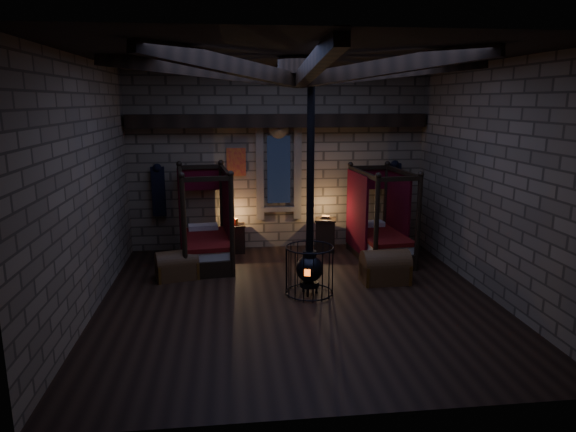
{
  "coord_description": "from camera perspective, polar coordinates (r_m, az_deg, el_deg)",
  "views": [
    {
      "loc": [
        -1.18,
        -8.58,
        3.51
      ],
      "look_at": [
        -0.11,
        0.6,
        1.42
      ],
      "focal_mm": 32.0,
      "sensor_mm": 36.0,
      "label": 1
    }
  ],
  "objects": [
    {
      "name": "nightstand_right",
      "position": [
        12.2,
        4.18,
        -2.06
      ],
      "size": [
        0.58,
        0.56,
        0.85
      ],
      "rotation": [
        0.0,
        0.0,
        -0.22
      ],
      "color": "black",
      "rests_on": "ground"
    },
    {
      "name": "bed_left",
      "position": [
        11.36,
        -9.17,
        -2.72
      ],
      "size": [
        1.26,
        2.08,
        2.07
      ],
      "rotation": [
        0.0,
        0.0,
        0.11
      ],
      "color": "black",
      "rests_on": "ground"
    },
    {
      "name": "room",
      "position": [
        8.75,
        1.15,
        14.28
      ],
      "size": [
        7.02,
        7.02,
        4.29
      ],
      "color": "black",
      "rests_on": "ground"
    },
    {
      "name": "trunk_left",
      "position": [
        10.57,
        -12.24,
        -5.44
      ],
      "size": [
        0.91,
        0.71,
        0.59
      ],
      "rotation": [
        0.0,
        0.0,
        0.26
      ],
      "color": "#55361B",
      "rests_on": "ground"
    },
    {
      "name": "nightstand_left",
      "position": [
        12.12,
        -5.75,
        -2.45
      ],
      "size": [
        0.43,
        0.41,
        0.82
      ],
      "rotation": [
        0.0,
        0.0,
        0.03
      ],
      "color": "black",
      "rests_on": "ground"
    },
    {
      "name": "trunk_right",
      "position": [
        10.29,
        10.74,
        -5.68
      ],
      "size": [
        0.93,
        0.6,
        0.67
      ],
      "rotation": [
        0.0,
        0.0,
        0.02
      ],
      "color": "#55361B",
      "rests_on": "ground"
    },
    {
      "name": "stove",
      "position": [
        9.44,
        2.4,
        -5.36
      ],
      "size": [
        0.89,
        0.89,
        4.05
      ],
      "rotation": [
        0.0,
        0.0,
        -0.35
      ],
      "color": "black",
      "rests_on": "ground"
    },
    {
      "name": "bed_right",
      "position": [
        11.8,
        10.1,
        -2.26
      ],
      "size": [
        1.15,
        1.99,
        2.01
      ],
      "rotation": [
        0.0,
        0.0,
        0.07
      ],
      "color": "black",
      "rests_on": "ground"
    }
  ]
}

